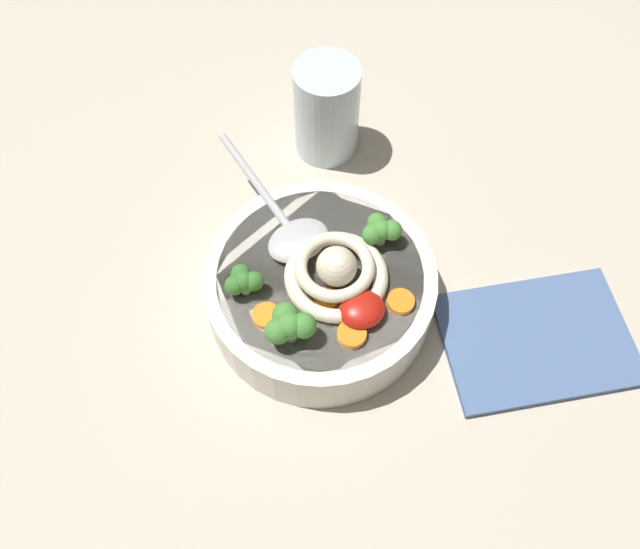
# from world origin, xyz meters

# --- Properties ---
(table_slab) EXTENTS (1.20, 1.20, 0.03)m
(table_slab) POSITION_xyz_m (0.00, 0.00, 0.01)
(table_slab) COLOR #BCB29E
(table_slab) RESTS_ON ground
(soup_bowl) EXTENTS (0.22, 0.22, 0.06)m
(soup_bowl) POSITION_xyz_m (0.01, 0.03, 0.06)
(soup_bowl) COLOR silver
(soup_bowl) RESTS_ON table_slab
(noodle_pile) EXTENTS (0.10, 0.10, 0.04)m
(noodle_pile) POSITION_xyz_m (-0.00, 0.04, 0.10)
(noodle_pile) COLOR beige
(noodle_pile) RESTS_ON soup_bowl
(soup_spoon) EXTENTS (0.07, 0.18, 0.02)m
(soup_spoon) POSITION_xyz_m (0.02, -0.02, 0.09)
(soup_spoon) COLOR #B7B7BC
(soup_spoon) RESTS_ON soup_bowl
(chili_sauce_dollop) EXTENTS (0.04, 0.04, 0.02)m
(chili_sauce_dollop) POSITION_xyz_m (-0.01, 0.08, 0.09)
(chili_sauce_dollop) COLOR #B2190F
(chili_sauce_dollop) RESTS_ON soup_bowl
(broccoli_floret_rear) EXTENTS (0.04, 0.04, 0.03)m
(broccoli_floret_rear) POSITION_xyz_m (0.06, 0.08, 0.11)
(broccoli_floret_rear) COLOR #7A9E60
(broccoli_floret_rear) RESTS_ON soup_bowl
(broccoli_floret_front) EXTENTS (0.03, 0.03, 0.03)m
(broccoli_floret_front) POSITION_xyz_m (0.08, 0.02, 0.10)
(broccoli_floret_front) COLOR #7A9E60
(broccoli_floret_front) RESTS_ON soup_bowl
(broccoli_floret_beside_chili) EXTENTS (0.04, 0.03, 0.03)m
(broccoli_floret_beside_chili) POSITION_xyz_m (-0.05, 0.02, 0.10)
(broccoli_floret_beside_chili) COLOR #7A9E60
(broccoli_floret_beside_chili) RESTS_ON soup_bowl
(carrot_slice_right) EXTENTS (0.02, 0.02, 0.01)m
(carrot_slice_right) POSITION_xyz_m (-0.04, 0.08, 0.09)
(carrot_slice_right) COLOR orange
(carrot_slice_right) RESTS_ON soup_bowl
(carrot_slice_beside_noodles) EXTENTS (0.02, 0.02, 0.01)m
(carrot_slice_beside_noodles) POSITION_xyz_m (0.07, 0.05, 0.09)
(carrot_slice_beside_noodles) COLOR orange
(carrot_slice_beside_noodles) RESTS_ON soup_bowl
(carrot_slice_center) EXTENTS (0.03, 0.03, 0.01)m
(carrot_slice_center) POSITION_xyz_m (0.01, 0.10, 0.09)
(carrot_slice_center) COLOR orange
(carrot_slice_center) RESTS_ON soup_bowl
(carrot_slice_extra_a) EXTENTS (0.02, 0.02, 0.00)m
(carrot_slice_extra_a) POSITION_xyz_m (0.02, 0.06, 0.09)
(carrot_slice_extra_a) COLOR orange
(carrot_slice_extra_a) RESTS_ON soup_bowl
(drinking_glass) EXTENTS (0.07, 0.07, 0.11)m
(drinking_glass) POSITION_xyz_m (-0.08, -0.16, 0.08)
(drinking_glass) COLOR silver
(drinking_glass) RESTS_ON table_slab
(folded_napkin) EXTENTS (0.20, 0.16, 0.01)m
(folded_napkin) POSITION_xyz_m (-0.16, 0.15, 0.03)
(folded_napkin) COLOR #4C6693
(folded_napkin) RESTS_ON table_slab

